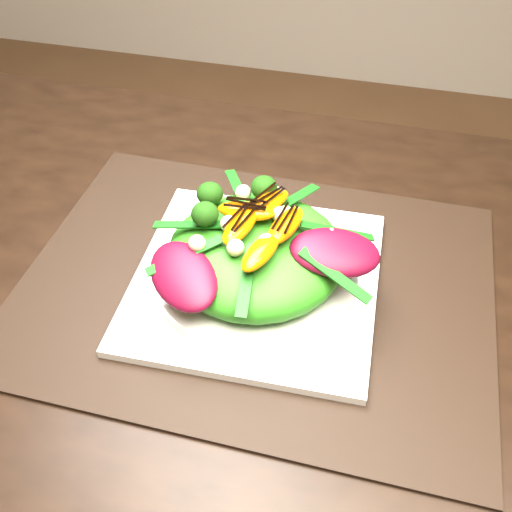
% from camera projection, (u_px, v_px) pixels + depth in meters
% --- Properties ---
extents(dining_table, '(1.60, 0.90, 0.75)m').
position_uv_depth(dining_table, '(307.00, 375.00, 0.59)').
color(dining_table, black).
rests_on(dining_table, floor).
extents(placemat, '(0.50, 0.38, 0.00)m').
position_uv_depth(placemat, '(256.00, 284.00, 0.65)').
color(placemat, black).
rests_on(placemat, dining_table).
extents(plate_base, '(0.27, 0.27, 0.01)m').
position_uv_depth(plate_base, '(256.00, 280.00, 0.64)').
color(plate_base, silver).
rests_on(plate_base, placemat).
extents(salad_bowl, '(0.25, 0.25, 0.02)m').
position_uv_depth(salad_bowl, '(256.00, 271.00, 0.63)').
color(salad_bowl, silver).
rests_on(salad_bowl, plate_base).
extents(lettuce_mound, '(0.19, 0.19, 0.06)m').
position_uv_depth(lettuce_mound, '(256.00, 253.00, 0.62)').
color(lettuce_mound, '#2E7B17').
rests_on(lettuce_mound, salad_bowl).
extents(radicchio_leaf, '(0.10, 0.07, 0.02)m').
position_uv_depth(radicchio_leaf, '(335.00, 252.00, 0.58)').
color(radicchio_leaf, '#440717').
rests_on(radicchio_leaf, lettuce_mound).
extents(orange_segment, '(0.06, 0.05, 0.02)m').
position_uv_depth(orange_segment, '(260.00, 205.00, 0.61)').
color(orange_segment, '#D45C03').
rests_on(orange_segment, lettuce_mound).
extents(broccoli_floret, '(0.05, 0.05, 0.04)m').
position_uv_depth(broccoli_floret, '(219.00, 191.00, 0.62)').
color(broccoli_floret, black).
rests_on(broccoli_floret, lettuce_mound).
extents(macadamia_nut, '(0.02, 0.02, 0.02)m').
position_uv_depth(macadamia_nut, '(292.00, 264.00, 0.56)').
color(macadamia_nut, '#FDECB2').
rests_on(macadamia_nut, lettuce_mound).
extents(balsamic_drizzle, '(0.04, 0.03, 0.00)m').
position_uv_depth(balsamic_drizzle, '(260.00, 198.00, 0.61)').
color(balsamic_drizzle, black).
rests_on(balsamic_drizzle, orange_segment).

